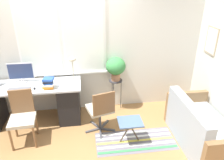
% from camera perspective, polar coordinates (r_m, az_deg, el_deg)
% --- Properties ---
extents(ground_plane, '(14.00, 14.00, 0.00)m').
position_cam_1_polar(ground_plane, '(4.27, -10.10, -12.13)').
color(ground_plane, '#9E7042').
extents(wall_back_with_window, '(9.00, 0.12, 2.70)m').
position_cam_1_polar(wall_back_with_window, '(4.32, -11.32, 8.48)').
color(wall_back_with_window, silver).
rests_on(wall_back_with_window, ground_plane).
extents(wall_right_with_picture, '(0.08, 9.00, 2.70)m').
position_cam_1_polar(wall_right_with_picture, '(4.34, 26.20, 6.33)').
color(wall_right_with_picture, silver).
rests_on(wall_right_with_picture, ground_plane).
extents(desk, '(1.94, 0.65, 0.78)m').
position_cam_1_polar(desk, '(4.44, -20.61, -5.59)').
color(desk, '#B2B7BC').
rests_on(desk, ground_plane).
extents(monitor, '(0.46, 0.18, 0.38)m').
position_cam_1_polar(monitor, '(4.38, -22.70, 1.82)').
color(monitor, silver).
rests_on(monitor, desk).
extents(keyboard, '(0.37, 0.14, 0.02)m').
position_cam_1_polar(keyboard, '(4.17, -23.14, -2.23)').
color(keyboard, slate).
rests_on(keyboard, desk).
extents(mouse, '(0.04, 0.06, 0.03)m').
position_cam_1_polar(mouse, '(4.08, -19.58, -2.08)').
color(mouse, black).
rests_on(mouse, desk).
extents(desk_lamp, '(0.13, 0.13, 0.46)m').
position_cam_1_polar(desk_lamp, '(4.14, -10.30, 4.48)').
color(desk_lamp, '#BCB299').
rests_on(desk_lamp, desk).
extents(book_stack, '(0.21, 0.20, 0.19)m').
position_cam_1_polar(book_stack, '(4.01, -16.30, -0.80)').
color(book_stack, orange).
rests_on(book_stack, desk).
extents(desk_chair_wooden, '(0.44, 0.45, 0.90)m').
position_cam_1_polar(desk_chair_wooden, '(3.95, -22.39, -8.67)').
color(desk_chair_wooden, brown).
rests_on(desk_chair_wooden, ground_plane).
extents(office_chair_swivel, '(0.55, 0.53, 0.87)m').
position_cam_1_polar(office_chair_swivel, '(3.86, -2.90, -7.70)').
color(office_chair_swivel, '#47474C').
rests_on(office_chair_swivel, ground_plane).
extents(couch_loveseat, '(0.79, 1.45, 0.79)m').
position_cam_1_polar(couch_loveseat, '(4.01, 22.16, -11.91)').
color(couch_loveseat, '#9EA8B2').
rests_on(couch_loveseat, ground_plane).
extents(plant_stand, '(0.27, 0.27, 0.68)m').
position_cam_1_polar(plant_stand, '(4.47, 0.96, -0.95)').
color(plant_stand, '#333338').
rests_on(plant_stand, ground_plane).
extents(potted_plant, '(0.39, 0.39, 0.48)m').
position_cam_1_polar(potted_plant, '(4.32, 0.99, 3.45)').
color(potted_plant, '#9E6B4C').
rests_on(potted_plant, plant_stand).
extents(floor_rug_striped, '(1.37, 0.60, 0.01)m').
position_cam_1_polar(floor_rug_striped, '(3.94, 6.12, -15.52)').
color(floor_rug_striped, slate).
rests_on(floor_rug_striped, ground_plane).
extents(folding_stool, '(0.40, 0.34, 0.43)m').
position_cam_1_polar(folding_stool, '(3.69, 4.75, -11.18)').
color(folding_stool, slate).
rests_on(folding_stool, ground_plane).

